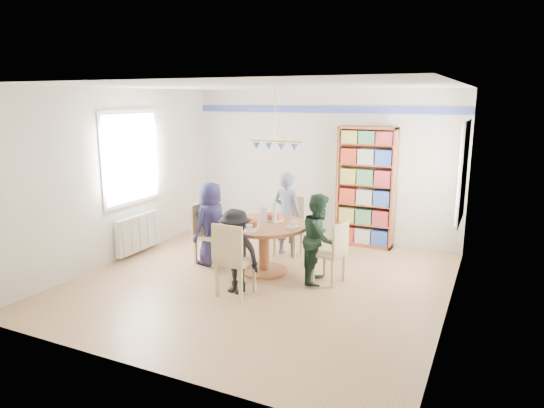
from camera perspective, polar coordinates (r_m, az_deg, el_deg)
The scene contains 14 objects.
ground at distance 6.95m, azimuth -1.43°, elevation -9.13°, with size 5.00×5.00×0.00m, color tan.
room_shell at distance 7.42m, azimuth -0.28°, elevation 5.41°, with size 5.00×5.00×5.00m.
radiator at distance 8.38m, azimuth -15.44°, elevation -3.30°, with size 0.12×1.00×0.60m.
dining_table at distance 7.15m, azimuth -0.94°, elevation -3.80°, with size 1.30×1.30×0.75m.
chair_left at distance 7.65m, azimuth -7.75°, elevation -3.10°, with size 0.45×0.45×0.95m.
chair_right at distance 6.80m, azimuth 7.28°, elevation -5.39°, with size 0.47×0.47×0.88m.
chair_far at distance 8.03m, azimuth 2.14°, elevation -2.21°, with size 0.44×0.44×0.96m.
chair_near at distance 6.30m, azimuth -4.71°, elevation -6.21°, with size 0.45×0.45×0.99m.
person_left at distance 7.55m, azimuth -7.18°, elevation -2.29°, with size 0.64×0.41×1.30m, color #1C1C3E.
person_right at distance 6.80m, azimuth 5.59°, elevation -4.05°, with size 0.62×0.48×1.27m, color black.
person_far at distance 7.91m, azimuth 1.79°, elevation -1.20°, with size 0.51×0.33×1.39m, color gray.
person_near at distance 6.42m, azimuth -4.30°, elevation -5.58°, with size 0.74×0.43×1.14m, color black.
bookshelf at distance 8.51m, azimuth 10.99°, elevation 1.81°, with size 0.99×0.30×2.08m.
tableware at distance 7.12m, azimuth -1.03°, elevation -1.74°, with size 1.11×1.11×0.29m.
Camera 1 is at (2.92, -5.77, 2.55)m, focal length 32.00 mm.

